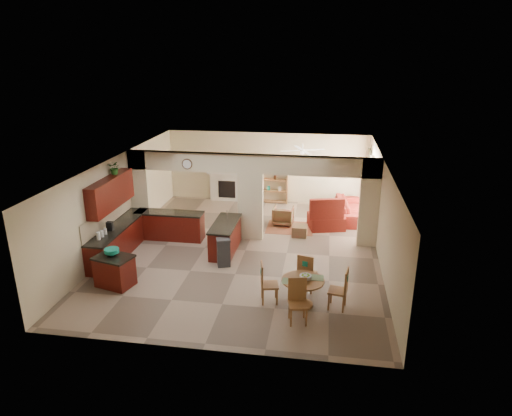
% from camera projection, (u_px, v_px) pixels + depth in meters
% --- Properties ---
extents(floor, '(10.00, 10.00, 0.00)m').
position_uv_depth(floor, '(245.00, 250.00, 14.05)').
color(floor, gray).
rests_on(floor, ground).
extents(ceiling, '(10.00, 10.00, 0.00)m').
position_uv_depth(ceiling, '(245.00, 162.00, 13.14)').
color(ceiling, white).
rests_on(ceiling, wall_back).
extents(wall_back, '(8.00, 0.00, 8.00)m').
position_uv_depth(wall_back, '(267.00, 167.00, 18.27)').
color(wall_back, beige).
rests_on(wall_back, floor).
extents(wall_front, '(8.00, 0.00, 8.00)m').
position_uv_depth(wall_front, '(200.00, 289.00, 8.93)').
color(wall_front, beige).
rests_on(wall_front, floor).
extents(wall_left, '(0.00, 10.00, 10.00)m').
position_uv_depth(wall_left, '(119.00, 201.00, 14.18)').
color(wall_left, beige).
rests_on(wall_left, floor).
extents(wall_right, '(0.00, 10.00, 10.00)m').
position_uv_depth(wall_right, '(383.00, 214.00, 13.02)').
color(wall_right, beige).
rests_on(wall_right, floor).
extents(partition_left_pier, '(0.60, 0.25, 2.80)m').
position_uv_depth(partition_left_pier, '(140.00, 192.00, 15.07)').
color(partition_left_pier, beige).
rests_on(partition_left_pier, floor).
extents(partition_center_pier, '(0.80, 0.25, 2.20)m').
position_uv_depth(partition_center_pier, '(251.00, 206.00, 14.63)').
color(partition_center_pier, beige).
rests_on(partition_center_pier, floor).
extents(partition_right_pier, '(0.60, 0.25, 2.80)m').
position_uv_depth(partition_right_pier, '(369.00, 203.00, 13.99)').
color(partition_right_pier, beige).
rests_on(partition_right_pier, floor).
extents(partition_header, '(8.00, 0.25, 0.60)m').
position_uv_depth(partition_header, '(250.00, 164.00, 14.17)').
color(partition_header, beige).
rests_on(partition_header, partition_center_pier).
extents(kitchen_counter, '(2.52, 3.29, 1.48)m').
position_uv_depth(kitchen_counter, '(141.00, 233.00, 14.15)').
color(kitchen_counter, '#3A0B06').
rests_on(kitchen_counter, floor).
extents(upper_cabinets, '(0.35, 2.40, 0.90)m').
position_uv_depth(upper_cabinets, '(111.00, 193.00, 13.24)').
color(upper_cabinets, '#3A0B06').
rests_on(upper_cabinets, wall_left).
extents(peninsula, '(0.70, 1.85, 0.91)m').
position_uv_depth(peninsula, '(225.00, 237.00, 13.89)').
color(peninsula, '#3A0B06').
rests_on(peninsula, floor).
extents(wall_clock, '(0.34, 0.03, 0.34)m').
position_uv_depth(wall_clock, '(187.00, 164.00, 14.34)').
color(wall_clock, '#50301A').
rests_on(wall_clock, partition_header).
extents(rug, '(1.60, 1.30, 0.01)m').
position_uv_depth(rug, '(290.00, 228.00, 15.84)').
color(rug, brown).
rests_on(rug, floor).
extents(fireplace, '(1.60, 0.35, 1.20)m').
position_uv_depth(fireplace, '(228.00, 186.00, 18.60)').
color(fireplace, beige).
rests_on(fireplace, floor).
extents(shelving_unit, '(1.00, 0.32, 1.80)m').
position_uv_depth(shelving_unit, '(275.00, 181.00, 18.21)').
color(shelving_unit, '#975434').
rests_on(shelving_unit, floor).
extents(window_a, '(0.02, 0.90, 1.90)m').
position_uv_depth(window_a, '(374.00, 197.00, 15.23)').
color(window_a, white).
rests_on(window_a, wall_right).
extents(window_b, '(0.02, 0.90, 1.90)m').
position_uv_depth(window_b, '(370.00, 183.00, 16.82)').
color(window_b, white).
rests_on(window_b, wall_right).
extents(glazed_door, '(0.02, 0.70, 2.10)m').
position_uv_depth(glazed_door, '(372.00, 194.00, 16.08)').
color(glazed_door, white).
rests_on(glazed_door, wall_right).
extents(drape_a_left, '(0.10, 0.28, 2.30)m').
position_uv_depth(drape_a_left, '(374.00, 203.00, 14.68)').
color(drape_a_left, '#3C2118').
rests_on(drape_a_left, wall_right).
extents(drape_a_right, '(0.10, 0.28, 2.30)m').
position_uv_depth(drape_a_right, '(371.00, 192.00, 15.80)').
color(drape_a_right, '#3C2118').
rests_on(drape_a_right, wall_right).
extents(drape_b_left, '(0.10, 0.28, 2.30)m').
position_uv_depth(drape_b_left, '(370.00, 188.00, 16.27)').
color(drape_b_left, '#3C2118').
rests_on(drape_b_left, wall_right).
extents(drape_b_right, '(0.10, 0.28, 2.30)m').
position_uv_depth(drape_b_right, '(368.00, 179.00, 17.39)').
color(drape_b_right, '#3C2118').
rests_on(drape_b_right, wall_right).
extents(ceiling_fan, '(1.00, 1.00, 0.10)m').
position_uv_depth(ceiling_fan, '(303.00, 150.00, 15.80)').
color(ceiling_fan, white).
rests_on(ceiling_fan, ceiling).
extents(kitchen_island, '(1.09, 0.90, 0.82)m').
position_uv_depth(kitchen_island, '(115.00, 271.00, 11.83)').
color(kitchen_island, '#3A0B06').
rests_on(kitchen_island, floor).
extents(teal_bowl, '(0.38, 0.38, 0.18)m').
position_uv_depth(teal_bowl, '(112.00, 252.00, 11.75)').
color(teal_bowl, '#13856C').
rests_on(teal_bowl, kitchen_island).
extents(trash_can, '(0.44, 0.41, 0.76)m').
position_uv_depth(trash_can, '(224.00, 253.00, 12.94)').
color(trash_can, '#303032').
rests_on(trash_can, floor).
extents(dining_table, '(1.02, 1.02, 0.70)m').
position_uv_depth(dining_table, '(303.00, 288.00, 10.86)').
color(dining_table, '#975434').
rests_on(dining_table, floor).
extents(fruit_bowl, '(0.28, 0.28, 0.15)m').
position_uv_depth(fruit_bowl, '(306.00, 277.00, 10.73)').
color(fruit_bowl, '#78BC28').
rests_on(fruit_bowl, dining_table).
extents(sofa, '(2.44, 1.12, 0.69)m').
position_uv_depth(sofa, '(351.00, 209.00, 16.65)').
color(sofa, maroon).
rests_on(sofa, floor).
extents(chaise, '(1.37, 1.21, 0.47)m').
position_uv_depth(chaise, '(326.00, 221.00, 15.79)').
color(chaise, maroon).
rests_on(chaise, floor).
extents(armchair, '(0.74, 0.76, 0.65)m').
position_uv_depth(armchair, '(283.00, 216.00, 16.07)').
color(armchair, maroon).
rests_on(armchair, floor).
extents(ottoman, '(0.49, 0.49, 0.35)m').
position_uv_depth(ottoman, '(300.00, 231.00, 15.12)').
color(ottoman, maroon).
rests_on(ottoman, floor).
extents(plant, '(0.37, 0.33, 0.40)m').
position_uv_depth(plant, '(115.00, 168.00, 13.41)').
color(plant, '#175115').
rests_on(plant, upper_cabinets).
extents(chair_north, '(0.52, 0.52, 1.02)m').
position_uv_depth(chair_north, '(306.00, 271.00, 11.50)').
color(chair_north, '#975434').
rests_on(chair_north, floor).
extents(chair_east, '(0.49, 0.49, 1.02)m').
position_uv_depth(chair_east, '(341.00, 288.00, 10.71)').
color(chair_east, '#975434').
rests_on(chair_east, floor).
extents(chair_south, '(0.50, 0.50, 1.02)m').
position_uv_depth(chair_south, '(298.00, 299.00, 10.24)').
color(chair_south, '#975434').
rests_on(chair_south, floor).
extents(chair_west, '(0.49, 0.49, 1.02)m').
position_uv_depth(chair_west, '(266.00, 281.00, 11.01)').
color(chair_west, '#975434').
rests_on(chair_west, floor).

